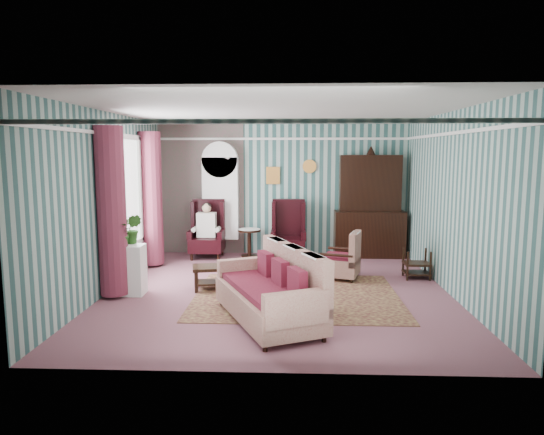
{
  "coord_description": "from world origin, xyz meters",
  "views": [
    {
      "loc": [
        0.22,
        -7.72,
        2.25
      ],
      "look_at": [
        -0.12,
        0.6,
        1.13
      ],
      "focal_mm": 32.0,
      "sensor_mm": 36.0,
      "label": 1
    }
  ],
  "objects_px": {
    "bookcase": "(221,204)",
    "round_side_table": "(249,243)",
    "wingback_left": "(207,229)",
    "wingback_right": "(288,230)",
    "sofa": "(268,287)",
    "plant_stand": "(127,270)",
    "floral_armchair": "(340,249)",
    "coffee_table": "(221,277)",
    "dresser_hutch": "(370,203)",
    "seated_woman": "(207,231)",
    "nest_table": "(417,263)"
  },
  "relations": [
    {
      "from": "seated_woman",
      "to": "floral_armchair",
      "type": "xyz_separation_m",
      "value": [
        2.69,
        -1.63,
        -0.04
      ]
    },
    {
      "from": "plant_stand",
      "to": "floral_armchair",
      "type": "distance_m",
      "value": 3.67
    },
    {
      "from": "plant_stand",
      "to": "sofa",
      "type": "xyz_separation_m",
      "value": [
        2.31,
        -1.19,
        0.08
      ]
    },
    {
      "from": "seated_woman",
      "to": "coffee_table",
      "type": "height_order",
      "value": "seated_woman"
    },
    {
      "from": "round_side_table",
      "to": "plant_stand",
      "type": "distance_m",
      "value": 3.36
    },
    {
      "from": "wingback_right",
      "to": "sofa",
      "type": "height_order",
      "value": "wingback_right"
    },
    {
      "from": "wingback_right",
      "to": "seated_woman",
      "type": "xyz_separation_m",
      "value": [
        -1.75,
        0.0,
        -0.04
      ]
    },
    {
      "from": "dresser_hutch",
      "to": "wingback_left",
      "type": "height_order",
      "value": "dresser_hutch"
    },
    {
      "from": "round_side_table",
      "to": "nest_table",
      "type": "relative_size",
      "value": 1.11
    },
    {
      "from": "seated_woman",
      "to": "plant_stand",
      "type": "distance_m",
      "value": 2.87
    },
    {
      "from": "bookcase",
      "to": "wingback_left",
      "type": "distance_m",
      "value": 0.68
    },
    {
      "from": "sofa",
      "to": "coffee_table",
      "type": "relative_size",
      "value": 2.2
    },
    {
      "from": "seated_woman",
      "to": "round_side_table",
      "type": "xyz_separation_m",
      "value": [
        0.9,
        0.15,
        -0.29
      ]
    },
    {
      "from": "floral_armchair",
      "to": "coffee_table",
      "type": "relative_size",
      "value": 1.19
    },
    {
      "from": "nest_table",
      "to": "plant_stand",
      "type": "xyz_separation_m",
      "value": [
        -4.87,
        -1.2,
        0.13
      ]
    },
    {
      "from": "sofa",
      "to": "floral_armchair",
      "type": "bearing_deg",
      "value": -51.12
    },
    {
      "from": "round_side_table",
      "to": "floral_armchair",
      "type": "relative_size",
      "value": 0.55
    },
    {
      "from": "bookcase",
      "to": "round_side_table",
      "type": "xyz_separation_m",
      "value": [
        0.65,
        -0.24,
        -0.82
      ]
    },
    {
      "from": "plant_stand",
      "to": "bookcase",
      "type": "bearing_deg",
      "value": 71.51
    },
    {
      "from": "coffee_table",
      "to": "wingback_left",
      "type": "bearing_deg",
      "value": 105.24
    },
    {
      "from": "wingback_left",
      "to": "seated_woman",
      "type": "bearing_deg",
      "value": 0.0
    },
    {
      "from": "dresser_hutch",
      "to": "coffee_table",
      "type": "distance_m",
      "value": 4.01
    },
    {
      "from": "wingback_left",
      "to": "seated_woman",
      "type": "relative_size",
      "value": 1.06
    },
    {
      "from": "dresser_hutch",
      "to": "seated_woman",
      "type": "distance_m",
      "value": 3.56
    },
    {
      "from": "coffee_table",
      "to": "plant_stand",
      "type": "bearing_deg",
      "value": -165.5
    },
    {
      "from": "dresser_hutch",
      "to": "plant_stand",
      "type": "distance_m",
      "value": 5.31
    },
    {
      "from": "seated_woman",
      "to": "nest_table",
      "type": "height_order",
      "value": "seated_woman"
    },
    {
      "from": "wingback_right",
      "to": "plant_stand",
      "type": "height_order",
      "value": "wingback_right"
    },
    {
      "from": "nest_table",
      "to": "bookcase",
      "type": "bearing_deg",
      "value": 153.08
    },
    {
      "from": "bookcase",
      "to": "sofa",
      "type": "bearing_deg",
      "value": -73.83
    },
    {
      "from": "wingback_left",
      "to": "floral_armchair",
      "type": "xyz_separation_m",
      "value": [
        2.69,
        -1.63,
        -0.08
      ]
    },
    {
      "from": "round_side_table",
      "to": "coffee_table",
      "type": "relative_size",
      "value": 0.65
    },
    {
      "from": "seated_woman",
      "to": "sofa",
      "type": "bearing_deg",
      "value": -69.09
    },
    {
      "from": "dresser_hutch",
      "to": "bookcase",
      "type": "bearing_deg",
      "value": 177.89
    },
    {
      "from": "wingback_left",
      "to": "sofa",
      "type": "xyz_separation_m",
      "value": [
        1.51,
        -3.94,
        -0.15
      ]
    },
    {
      "from": "seated_woman",
      "to": "floral_armchair",
      "type": "height_order",
      "value": "seated_woman"
    },
    {
      "from": "nest_table",
      "to": "coffee_table",
      "type": "bearing_deg",
      "value": -166.44
    },
    {
      "from": "bookcase",
      "to": "plant_stand",
      "type": "bearing_deg",
      "value": -108.49
    },
    {
      "from": "round_side_table",
      "to": "wingback_right",
      "type": "bearing_deg",
      "value": -10.01
    },
    {
      "from": "wingback_left",
      "to": "round_side_table",
      "type": "relative_size",
      "value": 2.08
    },
    {
      "from": "round_side_table",
      "to": "nest_table",
      "type": "height_order",
      "value": "round_side_table"
    },
    {
      "from": "bookcase",
      "to": "nest_table",
      "type": "relative_size",
      "value": 4.15
    },
    {
      "from": "dresser_hutch",
      "to": "plant_stand",
      "type": "xyz_separation_m",
      "value": [
        -4.3,
        -3.02,
        -0.78
      ]
    },
    {
      "from": "dresser_hutch",
      "to": "sofa",
      "type": "relative_size",
      "value": 1.16
    },
    {
      "from": "seated_woman",
      "to": "dresser_hutch",
      "type": "bearing_deg",
      "value": 4.41
    },
    {
      "from": "wingback_left",
      "to": "round_side_table",
      "type": "bearing_deg",
      "value": 9.46
    },
    {
      "from": "bookcase",
      "to": "coffee_table",
      "type": "bearing_deg",
      "value": -81.83
    },
    {
      "from": "wingback_left",
      "to": "coffee_table",
      "type": "distance_m",
      "value": 2.5
    },
    {
      "from": "plant_stand",
      "to": "coffee_table",
      "type": "relative_size",
      "value": 0.87
    },
    {
      "from": "coffee_table",
      "to": "dresser_hutch",
      "type": "bearing_deg",
      "value": 42.84
    }
  ]
}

